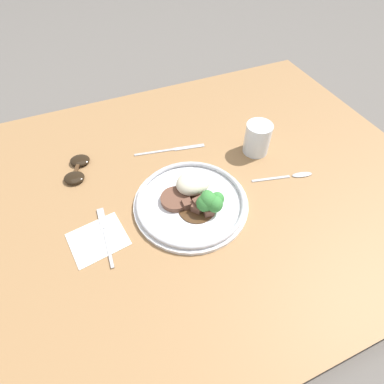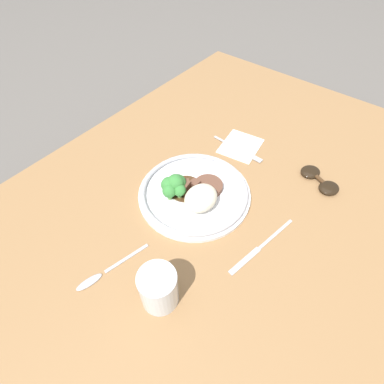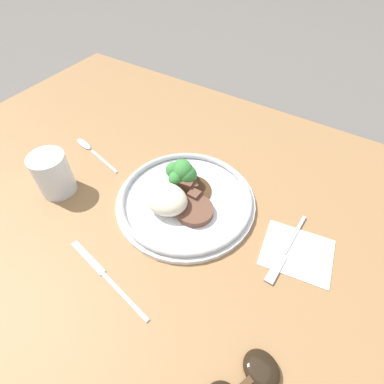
{
  "view_description": "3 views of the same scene",
  "coord_description": "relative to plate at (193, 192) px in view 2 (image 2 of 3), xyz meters",
  "views": [
    {
      "loc": [
        -0.16,
        -0.48,
        0.63
      ],
      "look_at": [
        0.02,
        -0.06,
        0.08
      ],
      "focal_mm": 28.0,
      "sensor_mm": 36.0,
      "label": 1
    },
    {
      "loc": [
        0.41,
        0.24,
        0.62
      ],
      "look_at": [
        0.05,
        -0.05,
        0.09
      ],
      "focal_mm": 28.0,
      "sensor_mm": 36.0,
      "label": 2
    },
    {
      "loc": [
        -0.2,
        0.27,
        0.52
      ],
      "look_at": [
        0.01,
        -0.07,
        0.07
      ],
      "focal_mm": 28.0,
      "sensor_mm": 36.0,
      "label": 3
    }
  ],
  "objects": [
    {
      "name": "napkin",
      "position": [
        -0.24,
        -0.01,
        -0.02
      ],
      "size": [
        0.14,
        0.12,
        0.0
      ],
      "color": "white",
      "rests_on": "dining_table"
    },
    {
      "name": "spoon",
      "position": [
        0.29,
        -0.02,
        -0.02
      ],
      "size": [
        0.17,
        0.05,
        0.01
      ],
      "rotation": [
        0.0,
        0.0,
        -0.23
      ],
      "color": "#ADADB2",
      "rests_on": "dining_table"
    },
    {
      "name": "plate",
      "position": [
        0.0,
        0.0,
        0.0
      ],
      "size": [
        0.28,
        0.28,
        0.07
      ],
      "color": "white",
      "rests_on": "dining_table"
    },
    {
      "name": "juice_glass",
      "position": [
        0.24,
        0.11,
        0.02
      ],
      "size": [
        0.07,
        0.07,
        0.09
      ],
      "color": "#F4AD19",
      "rests_on": "dining_table"
    },
    {
      "name": "ground_plane",
      "position": [
        -0.03,
        0.06,
        -0.06
      ],
      "size": [
        8.0,
        8.0,
        0.0
      ],
      "primitive_type": "plane",
      "color": "#5B5651"
    },
    {
      "name": "fork",
      "position": [
        -0.22,
        0.01,
        -0.01
      ],
      "size": [
        0.02,
        0.17,
        0.0
      ],
      "rotation": [
        0.0,
        0.0,
        1.53
      ],
      "color": "#ADADB2",
      "rests_on": "napkin"
    },
    {
      "name": "sunglasses",
      "position": [
        -0.25,
        0.23,
        -0.01
      ],
      "size": [
        0.09,
        0.13,
        0.02
      ],
      "rotation": [
        0.0,
        0.0,
        -0.38
      ],
      "color": "black",
      "rests_on": "dining_table"
    },
    {
      "name": "knife",
      "position": [
        0.02,
        0.21,
        -0.02
      ],
      "size": [
        0.21,
        0.05,
        0.0
      ],
      "rotation": [
        0.0,
        0.0,
        -0.18
      ],
      "color": "#ADADB2",
      "rests_on": "dining_table"
    },
    {
      "name": "dining_table",
      "position": [
        -0.03,
        0.06,
        -0.04
      ],
      "size": [
        1.36,
        0.96,
        0.04
      ],
      "color": "olive",
      "rests_on": "ground"
    }
  ]
}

